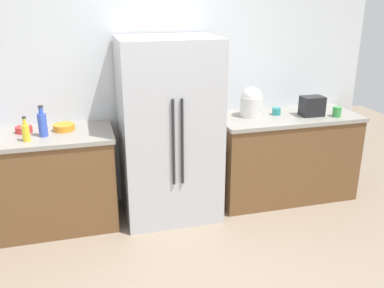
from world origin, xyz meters
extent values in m
cube|color=silver|center=(0.00, 1.86, 1.45)|extent=(4.69, 0.10, 2.91)
cube|color=brown|center=(-1.27, 1.48, 0.44)|extent=(1.58, 0.64, 0.88)
cube|color=gray|center=(-1.27, 1.48, 0.90)|extent=(1.61, 0.67, 0.04)
cube|color=brown|center=(1.34, 1.48, 0.44)|extent=(1.46, 0.64, 0.88)
cube|color=gray|center=(1.34, 1.48, 0.90)|extent=(1.49, 0.67, 0.04)
cube|color=#B7BABF|center=(0.06, 1.43, 0.87)|extent=(0.91, 0.72, 1.75)
cylinder|color=#262628|center=(0.02, 1.05, 0.87)|extent=(0.02, 0.02, 0.79)
cylinder|color=#262628|center=(0.10, 1.05, 0.87)|extent=(0.02, 0.02, 0.79)
cube|color=black|center=(1.57, 1.40, 1.02)|extent=(0.23, 0.16, 0.20)
cylinder|color=silver|center=(0.95, 1.54, 1.02)|extent=(0.22, 0.22, 0.20)
sphere|color=silver|center=(0.95, 1.54, 1.12)|extent=(0.21, 0.21, 0.21)
cylinder|color=blue|center=(-1.07, 1.42, 1.02)|extent=(0.08, 0.08, 0.20)
cylinder|color=blue|center=(-1.07, 1.42, 1.15)|extent=(0.04, 0.04, 0.06)
cylinder|color=#333338|center=(-1.07, 1.42, 1.19)|extent=(0.04, 0.04, 0.02)
cylinder|color=yellow|center=(-1.20, 1.32, 0.99)|extent=(0.06, 0.06, 0.14)
cylinder|color=yellow|center=(-1.20, 1.32, 1.09)|extent=(0.03, 0.03, 0.06)
cylinder|color=#333338|center=(-1.20, 1.32, 1.13)|extent=(0.03, 0.03, 0.02)
cylinder|color=teal|center=(1.23, 1.53, 0.95)|extent=(0.09, 0.09, 0.07)
cylinder|color=green|center=(1.80, 1.30, 0.97)|extent=(0.09, 0.09, 0.10)
cylinder|color=orange|center=(-0.90, 1.55, 0.95)|extent=(0.20, 0.20, 0.06)
cylinder|color=red|center=(-1.25, 1.58, 0.94)|extent=(0.15, 0.15, 0.06)
camera|label=1|loc=(-0.73, -2.33, 2.10)|focal=39.36mm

